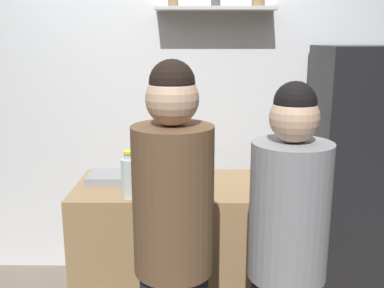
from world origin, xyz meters
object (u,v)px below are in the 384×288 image
object	(u,v)px
wine_bottle_dark_glass	(154,166)
person_grey_hoodie	(286,268)
utensil_holder	(258,168)
water_bottle_plastic	(130,177)
person_brown_jacket	(174,260)
refrigerator	(363,176)
baking_pan	(116,177)
wine_bottle_pale_glass	(287,168)
wine_bottle_amber_glass	(185,161)
wine_bottle_green_glass	(152,175)

from	to	relation	value
wine_bottle_dark_glass	person_grey_hoodie	world-z (taller)	person_grey_hoodie
utensil_holder	wine_bottle_dark_glass	world-z (taller)	wine_bottle_dark_glass
utensil_holder	water_bottle_plastic	world-z (taller)	water_bottle_plastic
person_brown_jacket	person_grey_hoodie	world-z (taller)	person_brown_jacket
water_bottle_plastic	person_grey_hoodie	size ratio (longest dim) A/B	0.16
refrigerator	water_bottle_plastic	bearing A→B (deg)	-160.26
baking_pan	person_grey_hoodie	distance (m)	1.23
refrigerator	baking_pan	bearing A→B (deg)	-170.80
wine_bottle_pale_glass	refrigerator	bearing A→B (deg)	30.21
refrigerator	baking_pan	distance (m)	1.64
wine_bottle_amber_glass	person_brown_jacket	world-z (taller)	person_brown_jacket
refrigerator	person_grey_hoodie	size ratio (longest dim) A/B	1.07
utensil_holder	wine_bottle_pale_glass	world-z (taller)	wine_bottle_pale_glass
utensil_holder	wine_bottle_pale_glass	xyz separation A→B (m)	(0.14, -0.16, 0.05)
person_grey_hoodie	baking_pan	bearing A→B (deg)	11.21
refrigerator	water_bottle_plastic	size ratio (longest dim) A/B	6.55
wine_bottle_green_glass	water_bottle_plastic	xyz separation A→B (m)	(-0.12, -0.05, 0.01)
wine_bottle_green_glass	person_grey_hoodie	bearing A→B (deg)	-43.75
wine_bottle_amber_glass	wine_bottle_dark_glass	size ratio (longest dim) A/B	0.95
wine_bottle_dark_glass	water_bottle_plastic	bearing A→B (deg)	-119.36
person_grey_hoodie	wine_bottle_amber_glass	bearing A→B (deg)	-7.98
wine_bottle_dark_glass	baking_pan	bearing A→B (deg)	163.53
wine_bottle_green_glass	wine_bottle_dark_glass	bearing A→B (deg)	92.87
wine_bottle_dark_glass	refrigerator	bearing A→B (deg)	13.58
water_bottle_plastic	person_grey_hoodie	distance (m)	0.98
baking_pan	person_brown_jacket	xyz separation A→B (m)	(0.40, -0.86, -0.10)
wine_bottle_amber_glass	wine_bottle_dark_glass	world-z (taller)	wine_bottle_dark_glass
wine_bottle_amber_glass	person_grey_hoodie	distance (m)	1.04
wine_bottle_pale_glass	person_brown_jacket	world-z (taller)	person_brown_jacket
utensil_holder	wine_bottle_green_glass	world-z (taller)	wine_bottle_green_glass
wine_bottle_amber_glass	wine_bottle_green_glass	bearing A→B (deg)	-122.07
utensil_holder	person_brown_jacket	size ratio (longest dim) A/B	0.13
wine_bottle_green_glass	person_brown_jacket	bearing A→B (deg)	-76.84
wine_bottle_amber_glass	wine_bottle_pale_glass	xyz separation A→B (m)	(0.61, -0.14, -0.01)
baking_pan	wine_bottle_dark_glass	world-z (taller)	wine_bottle_dark_glass
water_bottle_plastic	person_brown_jacket	xyz separation A→B (m)	(0.27, -0.59, -0.19)
baking_pan	water_bottle_plastic	xyz separation A→B (m)	(0.13, -0.27, 0.09)
wine_bottle_pale_glass	water_bottle_plastic	size ratio (longest dim) A/B	1.17
refrigerator	wine_bottle_dark_glass	world-z (taller)	refrigerator
wine_bottle_dark_glass	water_bottle_plastic	size ratio (longest dim) A/B	1.21
baking_pan	wine_bottle_pale_glass	world-z (taller)	wine_bottle_pale_glass
wine_bottle_dark_glass	wine_bottle_green_glass	world-z (taller)	wine_bottle_dark_glass
baking_pan	wine_bottle_amber_glass	bearing A→B (deg)	7.59
water_bottle_plastic	wine_bottle_amber_glass	bearing A→B (deg)	48.00
wine_bottle_green_glass	person_brown_jacket	world-z (taller)	person_brown_jacket
water_bottle_plastic	utensil_holder	bearing A→B (deg)	24.75
water_bottle_plastic	person_grey_hoodie	world-z (taller)	person_grey_hoodie
wine_bottle_dark_glass	person_brown_jacket	distance (m)	0.83
wine_bottle_pale_glass	wine_bottle_dark_glass	world-z (taller)	wine_bottle_dark_glass
refrigerator	wine_bottle_green_glass	xyz separation A→B (m)	(-1.37, -0.49, 0.16)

